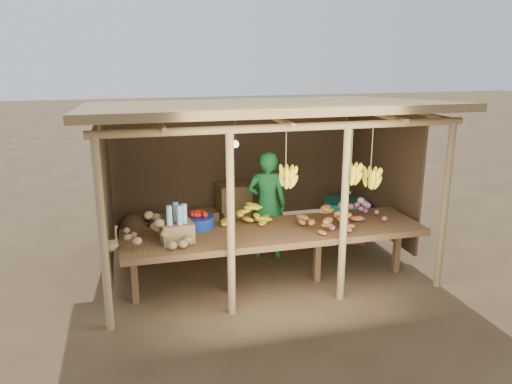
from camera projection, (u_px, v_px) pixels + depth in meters
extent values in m
plane|color=brown|center=(256.00, 259.00, 7.54)|extent=(60.00, 60.00, 0.00)
cylinder|color=#A68855|center=(103.00, 237.00, 5.33)|extent=(0.09, 0.09, 2.20)
cylinder|color=#A68855|center=(445.00, 207.00, 6.38)|extent=(0.09, 0.09, 2.20)
cylinder|color=#A68855|center=(108.00, 174.00, 8.12)|extent=(0.09, 0.09, 2.20)
cylinder|color=#A68855|center=(345.00, 161.00, 9.17)|extent=(0.09, 0.09, 2.20)
cylinder|color=#A68855|center=(231.00, 226.00, 5.68)|extent=(0.09, 0.09, 2.20)
cylinder|color=#A68855|center=(344.00, 216.00, 6.03)|extent=(0.09, 0.09, 2.20)
cylinder|color=#A68855|center=(291.00, 127.00, 5.56)|extent=(4.40, 0.09, 0.09)
cylinder|color=#A68855|center=(233.00, 103.00, 8.35)|extent=(4.40, 0.09, 0.09)
cube|color=olive|center=(256.00, 106.00, 6.93)|extent=(4.70, 3.50, 0.28)
cube|color=#4E3824|center=(234.00, 161.00, 8.60)|extent=(4.20, 0.04, 1.98)
cube|color=#4E3824|center=(107.00, 187.00, 6.89)|extent=(0.04, 2.40, 1.98)
cube|color=#4E3824|center=(379.00, 170.00, 7.92)|extent=(0.04, 2.40, 1.98)
cube|color=brown|center=(275.00, 232.00, 6.45)|extent=(3.90, 1.05, 0.08)
cube|color=brown|center=(134.00, 276.00, 6.11)|extent=(0.08, 0.08, 0.72)
cube|color=brown|center=(230.00, 266.00, 6.41)|extent=(0.08, 0.08, 0.72)
cube|color=brown|center=(317.00, 256.00, 6.71)|extent=(0.08, 0.08, 0.72)
cube|color=brown|center=(397.00, 248.00, 7.01)|extent=(0.08, 0.08, 0.72)
cylinder|color=navy|center=(198.00, 222.00, 6.51)|extent=(0.43, 0.43, 0.15)
cube|color=olive|center=(177.00, 232.00, 6.00)|extent=(0.40, 0.33, 0.24)
imported|color=#1B7B33|center=(267.00, 204.00, 7.47)|extent=(0.68, 0.54, 1.63)
cube|color=brown|center=(346.00, 222.00, 8.30)|extent=(0.81, 0.76, 0.60)
cube|color=#0B816E|center=(347.00, 203.00, 8.21)|extent=(0.91, 0.85, 0.06)
cube|color=olive|center=(234.00, 220.00, 8.57)|extent=(0.58, 0.49, 0.42)
cube|color=olive|center=(234.00, 196.00, 8.46)|extent=(0.58, 0.49, 0.42)
cube|color=olive|center=(200.00, 223.00, 8.43)|extent=(0.58, 0.49, 0.42)
ellipsoid|color=#4E3824|center=(132.00, 230.00, 7.92)|extent=(0.49, 0.49, 0.67)
ellipsoid|color=#4E3824|center=(161.00, 228.00, 8.03)|extent=(0.49, 0.49, 0.67)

